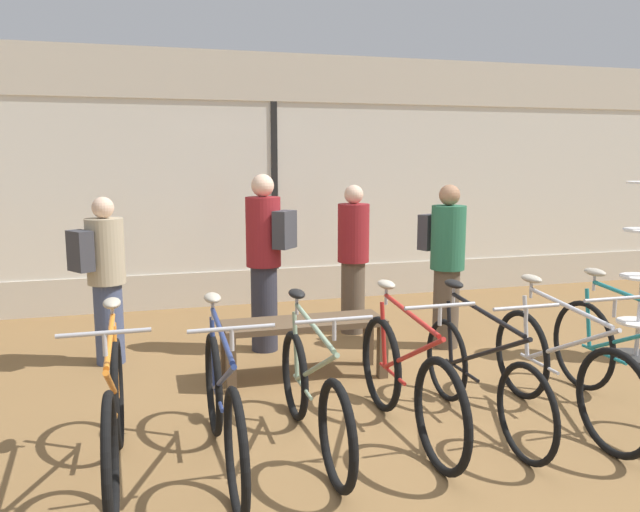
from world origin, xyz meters
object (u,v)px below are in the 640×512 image
(customer_near_rack, at_px, (265,257))
(bicycle_far_right, at_px, (630,361))
(bicycle_right, at_px, (562,370))
(bicycle_far_left, at_px, (114,417))
(bicycle_center, at_px, (407,381))
(bicycle_center_left, at_px, (313,395))
(customer_mid_floor, at_px, (446,261))
(customer_near_bench, at_px, (353,256))
(display_bench, at_px, (304,331))
(bicycle_left, at_px, (223,407))
(bicycle_center_right, at_px, (481,376))
(customer_by_window, at_px, (105,276))

(customer_near_rack, bearing_deg, bicycle_far_right, -44.26)
(bicycle_right, bearing_deg, customer_near_rack, 127.24)
(bicycle_far_left, relative_size, bicycle_far_right, 0.95)
(bicycle_center, xyz_separation_m, bicycle_right, (1.16, -0.10, -0.00))
(bicycle_center_left, bearing_deg, customer_near_rack, 87.06)
(bicycle_center, distance_m, customer_mid_floor, 2.23)
(bicycle_far_right, relative_size, customer_near_rack, 1.04)
(bicycle_center_left, distance_m, customer_mid_floor, 2.65)
(bicycle_far_right, xyz_separation_m, customer_near_bench, (-1.28, 2.64, 0.44))
(display_bench, bearing_deg, bicycle_far_left, -137.45)
(bicycle_left, xyz_separation_m, customer_near_rack, (0.71, 2.27, 0.55))
(bicycle_center_right, bearing_deg, bicycle_left, -176.70)
(bicycle_center, relative_size, customer_mid_floor, 1.05)
(bicycle_center_right, relative_size, display_bench, 1.23)
(customer_mid_floor, bearing_deg, display_bench, -162.52)
(bicycle_center_left, relative_size, bicycle_center_right, 0.98)
(bicycle_far_left, bearing_deg, bicycle_center, 2.52)
(bicycle_center_left, height_order, bicycle_right, bicycle_right)
(customer_by_window, bearing_deg, display_bench, -27.79)
(display_bench, bearing_deg, bicycle_center, -73.18)
(bicycle_far_left, bearing_deg, customer_by_window, 93.77)
(bicycle_far_left, height_order, bicycle_center_right, bicycle_far_left)
(bicycle_left, distance_m, bicycle_center_left, 0.61)
(bicycle_center_right, height_order, customer_mid_floor, customer_mid_floor)
(bicycle_left, xyz_separation_m, bicycle_far_right, (3.03, 0.01, 0.02))
(customer_mid_floor, bearing_deg, bicycle_far_left, -148.70)
(bicycle_far_left, distance_m, bicycle_right, 3.07)
(bicycle_center_right, height_order, bicycle_right, bicycle_right)
(customer_by_window, relative_size, customer_near_bench, 0.96)
(bicycle_far_left, xyz_separation_m, bicycle_right, (3.07, -0.01, -0.01))
(bicycle_far_left, xyz_separation_m, bicycle_center_right, (2.47, 0.09, -0.03))
(bicycle_center_right, bearing_deg, bicycle_center_left, -179.84)
(display_bench, bearing_deg, bicycle_right, -41.91)
(bicycle_center_left, relative_size, bicycle_center, 0.98)
(bicycle_right, bearing_deg, customer_by_window, 144.76)
(bicycle_far_left, height_order, bicycle_center, bicycle_far_left)
(bicycle_right, relative_size, customer_near_bench, 1.07)
(bicycle_center_right, distance_m, customer_by_window, 3.44)
(customer_by_window, bearing_deg, bicycle_center_right, -39.65)
(bicycle_right, bearing_deg, bicycle_far_right, 0.37)
(bicycle_far_left, bearing_deg, bicycle_left, -1.56)
(bicycle_left, xyz_separation_m, bicycle_center_left, (0.60, 0.10, -0.03))
(bicycle_far_left, bearing_deg, bicycle_center_right, 2.05)
(bicycle_center, relative_size, customer_near_bench, 1.06)
(customer_mid_floor, bearing_deg, bicycle_center_left, -136.09)
(bicycle_far_left, distance_m, customer_near_rack, 2.68)
(bicycle_center, relative_size, bicycle_center_right, 1.00)
(bicycle_right, height_order, customer_by_window, customer_by_window)
(bicycle_far_right, distance_m, customer_near_rack, 3.29)
(display_bench, xyz_separation_m, customer_near_rack, (-0.17, 0.87, 0.53))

